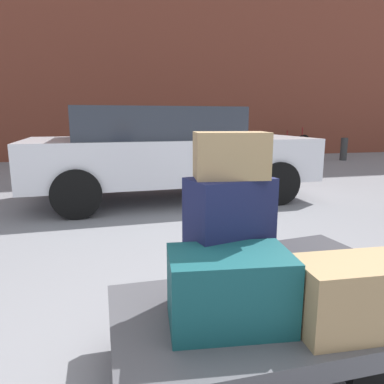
% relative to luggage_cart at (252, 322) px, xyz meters
% --- Properties ---
extents(ground_plane, '(60.00, 60.00, 0.00)m').
position_rel_luggage_cart_xyz_m(ground_plane, '(0.00, 0.00, -0.27)').
color(ground_plane, gray).
extents(luggage_cart, '(1.36, 0.87, 0.34)m').
position_rel_luggage_cart_xyz_m(luggage_cart, '(0.00, 0.00, 0.00)').
color(luggage_cart, '#4C4C51').
rests_on(luggage_cart, ground_plane).
extents(suitcase_navy_front_left, '(0.46, 0.33, 0.63)m').
position_rel_luggage_cart_xyz_m(suitcase_navy_front_left, '(-0.06, 0.18, 0.38)').
color(suitcase_navy_front_left, '#191E47').
rests_on(suitcase_navy_front_left, luggage_cart).
extents(duffel_bag_teal_front_right, '(0.58, 0.40, 0.34)m').
position_rel_luggage_cart_xyz_m(duffel_bag_teal_front_right, '(-0.15, -0.09, 0.24)').
color(duffel_bag_teal_front_right, '#144C51').
rests_on(duffel_bag_teal_front_right, luggage_cart).
extents(suitcase_charcoal_rear_right, '(0.58, 0.47, 0.20)m').
position_rel_luggage_cart_xyz_m(suitcase_charcoal_rear_right, '(0.40, 0.17, 0.17)').
color(suitcase_charcoal_rear_right, '#2D2D33').
rests_on(suitcase_charcoal_rear_right, luggage_cart).
extents(duffel_bag_tan_center, '(0.56, 0.33, 0.32)m').
position_rel_luggage_cart_xyz_m(duffel_bag_tan_center, '(0.37, -0.26, 0.23)').
color(duffel_bag_tan_center, '#9E7F56').
rests_on(duffel_bag_tan_center, luggage_cart).
extents(duffel_bag_tan_topmost_pile, '(0.38, 0.26, 0.23)m').
position_rel_luggage_cart_xyz_m(duffel_bag_tan_topmost_pile, '(-0.06, 0.18, 0.81)').
color(duffel_bag_tan_topmost_pile, '#9E7F56').
rests_on(duffel_bag_tan_topmost_pile, suitcase_navy_front_left).
extents(parked_car, '(4.34, 2.00, 1.42)m').
position_rel_luggage_cart_xyz_m(parked_car, '(0.33, 4.10, 0.49)').
color(parked_car, silver).
rests_on(parked_car, ground_plane).
extents(bicycle_leaning, '(1.73, 0.43, 0.96)m').
position_rel_luggage_cart_xyz_m(bicycle_leaning, '(5.48, 9.35, 0.10)').
color(bicycle_leaning, black).
rests_on(bicycle_leaning, ground_plane).
extents(bollard_kerb_near, '(0.20, 0.20, 0.68)m').
position_rel_luggage_cart_xyz_m(bollard_kerb_near, '(2.35, 8.04, 0.07)').
color(bollard_kerb_near, '#383838').
rests_on(bollard_kerb_near, ground_plane).
extents(bollard_kerb_mid, '(0.20, 0.20, 0.68)m').
position_rel_luggage_cart_xyz_m(bollard_kerb_mid, '(3.61, 8.04, 0.07)').
color(bollard_kerb_mid, '#383838').
rests_on(bollard_kerb_mid, ground_plane).
extents(bollard_kerb_far, '(0.20, 0.20, 0.68)m').
position_rel_luggage_cart_xyz_m(bollard_kerb_far, '(4.94, 8.04, 0.07)').
color(bollard_kerb_far, '#383838').
rests_on(bollard_kerb_far, ground_plane).
extents(bollard_corner, '(0.20, 0.20, 0.68)m').
position_rel_luggage_cart_xyz_m(bollard_corner, '(6.51, 8.04, 0.07)').
color(bollard_corner, '#383838').
rests_on(bollard_corner, ground_plane).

